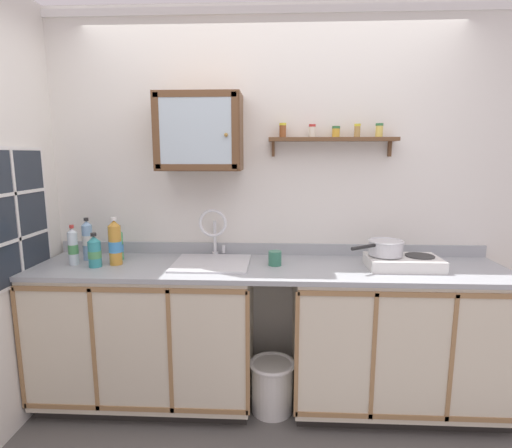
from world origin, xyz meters
The scene contains 19 objects.
floor centered at (0.00, 0.00, 0.00)m, with size 6.03×6.03×0.00m, color #565451.
back_wall centered at (0.00, 0.64, 1.32)m, with size 3.63×0.07×2.62m.
lower_cabinet_run centered at (-0.80, 0.31, 0.47)m, with size 1.40×0.62×0.93m.
lower_cabinet_run_right centered at (0.83, 0.31, 0.47)m, with size 1.35×0.62×0.93m.
countertop centered at (0.00, 0.31, 0.94)m, with size 2.99×0.64×0.03m, color #9EA3A8.
backsplash centered at (0.00, 0.60, 1.00)m, with size 2.99×0.02×0.08m, color #9EA3A8.
sink centered at (-0.37, 0.35, 0.94)m, with size 0.48×0.48×0.48m.
hot_plate_stove centered at (0.84, 0.30, 0.99)m, with size 0.44×0.28×0.08m.
saucepan centered at (0.73, 0.31, 1.08)m, with size 0.36×0.28×0.10m.
bottle_juice_amber_0 centered at (-0.98, 0.29, 1.10)m, with size 0.08×0.08×0.31m.
bottle_water_blue_1 centered at (-1.22, 0.40, 1.09)m, with size 0.07×0.07×0.29m.
bottle_soda_green_2 centered at (-1.02, 0.41, 1.06)m, with size 0.08×0.08×0.24m.
bottle_detergent_teal_3 centered at (-1.09, 0.23, 1.05)m, with size 0.08×0.08×0.22m.
bottle_water_clear_4 centered at (-1.25, 0.27, 1.07)m, with size 0.06×0.06×0.26m.
mug centered at (0.04, 0.32, 1.00)m, with size 0.08×0.12×0.09m.
wall_cabinet centered at (-0.45, 0.46, 1.80)m, with size 0.54×0.32×0.49m.
spice_shelf centered at (0.41, 0.54, 1.76)m, with size 0.84×0.14×0.22m.
window centered at (-1.51, 0.12, 1.29)m, with size 0.03×0.65×0.82m.
trash_bin centered at (0.03, 0.22, 0.18)m, with size 0.30×0.30×0.34m.
Camera 1 is at (0.04, -2.17, 1.66)m, focal length 28.18 mm.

